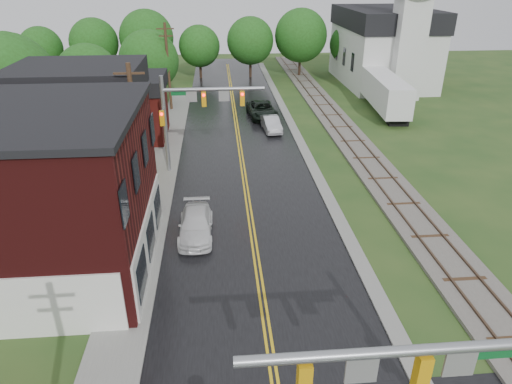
{
  "coord_description": "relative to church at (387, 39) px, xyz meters",
  "views": [
    {
      "loc": [
        -1.72,
        -5.22,
        13.83
      ],
      "look_at": [
        0.06,
        15.78,
        3.5
      ],
      "focal_mm": 32.0,
      "sensor_mm": 36.0,
      "label": 1
    }
  ],
  "objects": [
    {
      "name": "tree_left_e",
      "position": [
        -28.85,
        -7.84,
        -1.02
      ],
      "size": [
        6.4,
        6.4,
        8.16
      ],
      "color": "black",
      "rests_on": "ground"
    },
    {
      "name": "pickup_white",
      "position": [
        -23.25,
        -36.18,
        -5.16
      ],
      "size": [
        1.91,
        4.65,
        1.35
      ],
      "primitive_type": "imported",
      "rotation": [
        0.0,
        0.0,
        -0.01
      ],
      "color": "white",
      "rests_on": "ground"
    },
    {
      "name": "darkred_building",
      "position": [
        -30.0,
        -18.74,
        -3.63
      ],
      "size": [
        7.0,
        6.0,
        4.4
      ],
      "primitive_type": "cube",
      "color": "#3F0F0C",
      "rests_on": "ground"
    },
    {
      "name": "main_road",
      "position": [
        -20.0,
        -23.74,
        -5.83
      ],
      "size": [
        10.0,
        90.0,
        0.02
      ],
      "primitive_type": "cube",
      "color": "black",
      "rests_on": "ground"
    },
    {
      "name": "curb_right",
      "position": [
        -14.6,
        -18.74,
        -5.83
      ],
      "size": [
        0.8,
        70.0,
        0.12
      ],
      "primitive_type": "cube",
      "color": "gray",
      "rests_on": "ground"
    },
    {
      "name": "sidewalk_left",
      "position": [
        -26.2,
        -28.74,
        -5.83
      ],
      "size": [
        2.4,
        50.0,
        0.12
      ],
      "primitive_type": "cube",
      "color": "gray",
      "rests_on": "ground"
    },
    {
      "name": "traffic_signal_far",
      "position": [
        -23.47,
        -26.74,
        -0.86
      ],
      "size": [
        7.34,
        0.43,
        7.2
      ],
      "color": "gray",
      "rests_on": "ground"
    },
    {
      "name": "tree_left_c",
      "position": [
        -33.85,
        -13.84,
        -1.32
      ],
      "size": [
        6.0,
        6.0,
        7.65
      ],
      "color": "black",
      "rests_on": "ground"
    },
    {
      "name": "semi_trailer",
      "position": [
        -4.16,
        -12.59,
        -3.59
      ],
      "size": [
        3.55,
        12.04,
        3.77
      ],
      "color": "black",
      "rests_on": "ground"
    },
    {
      "name": "sedan_silver",
      "position": [
        -16.8,
        -17.81,
        -5.16
      ],
      "size": [
        1.78,
        4.21,
        1.35
      ],
      "primitive_type": "imported",
      "rotation": [
        0.0,
        0.0,
        0.09
      ],
      "color": "#B9B9BE",
      "rests_on": "ground"
    },
    {
      "name": "utility_pole_b",
      "position": [
        -26.8,
        -31.74,
        -1.11
      ],
      "size": [
        1.8,
        0.28,
        9.0
      ],
      "color": "#382616",
      "rests_on": "ground"
    },
    {
      "name": "yellow_house",
      "position": [
        -31.0,
        -27.74,
        -2.63
      ],
      "size": [
        8.0,
        7.0,
        6.4
      ],
      "primitive_type": "cube",
      "color": "tan",
      "rests_on": "ground"
    },
    {
      "name": "railroad",
      "position": [
        -10.0,
        -18.74,
        -5.73
      ],
      "size": [
        3.2,
        80.0,
        0.3
      ],
      "color": "#59544C",
      "rests_on": "ground"
    },
    {
      "name": "church",
      "position": [
        0.0,
        0.0,
        0.0
      ],
      "size": [
        10.4,
        18.4,
        20.0
      ],
      "color": "silver",
      "rests_on": "ground"
    },
    {
      "name": "suv_dark",
      "position": [
        -17.25,
        -13.4,
        -5.04
      ],
      "size": [
        3.11,
        5.9,
        1.58
      ],
      "primitive_type": "imported",
      "rotation": [
        0.0,
        0.0,
        0.09
      ],
      "color": "black",
      "rests_on": "ground"
    },
    {
      "name": "utility_pole_c",
      "position": [
        -26.8,
        -9.74,
        -1.11
      ],
      "size": [
        1.8,
        0.28,
        9.0
      ],
      "color": "#382616",
      "rests_on": "ground"
    },
    {
      "name": "tree_left_b",
      "position": [
        -37.85,
        -21.84,
        -0.12
      ],
      "size": [
        7.6,
        7.6,
        9.69
      ],
      "color": "black",
      "rests_on": "ground"
    }
  ]
}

